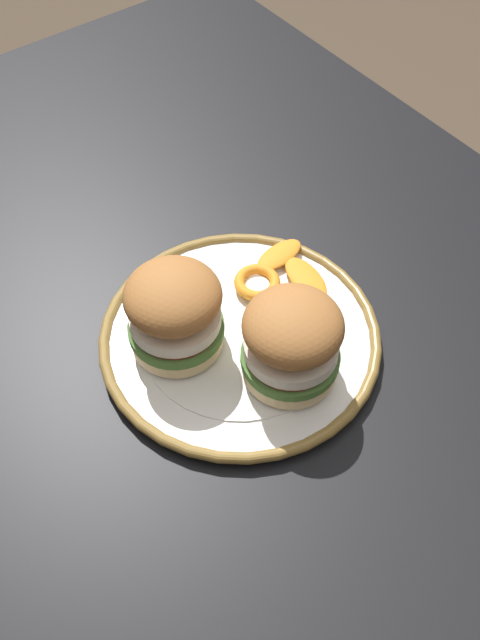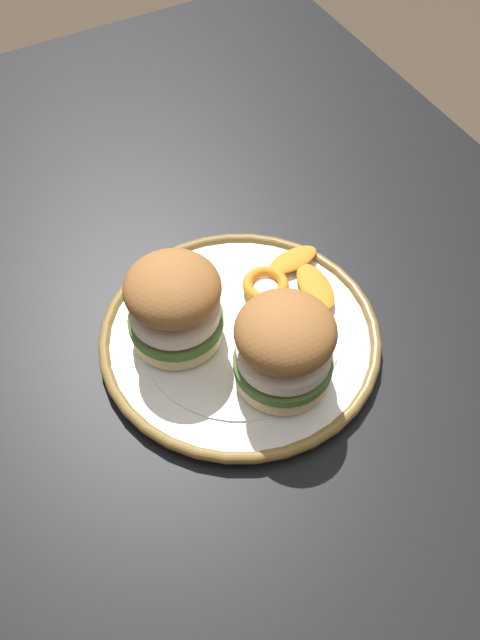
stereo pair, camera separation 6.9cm
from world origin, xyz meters
TOP-DOWN VIEW (x-y plane):
  - ground_plane at (0.00, 0.00)m, footprint 8.00×8.00m
  - dining_table at (0.00, 0.00)m, footprint 1.47×0.80m
  - dinner_plate at (0.07, 0.05)m, footprint 0.30×0.30m
  - sandwich_half_left at (0.00, 0.03)m, footprint 0.14×0.14m
  - sandwich_half_right at (0.10, 0.10)m, footprint 0.14×0.14m
  - orange_peel_curled at (0.11, -0.01)m, footprint 0.07×0.07m
  - orange_peel_strip_long at (0.08, -0.06)m, footprint 0.07×0.04m
  - orange_peel_strip_short at (0.13, -0.06)m, footprint 0.04×0.07m

SIDE VIEW (x-z plane):
  - ground_plane at x=0.00m, z-range 0.00..0.00m
  - dining_table at x=0.00m, z-range 0.27..1.02m
  - dinner_plate at x=0.07m, z-range 0.75..0.76m
  - orange_peel_strip_long at x=0.08m, z-range 0.76..0.77m
  - orange_peel_strip_short at x=0.13m, z-range 0.76..0.77m
  - orange_peel_curled at x=0.11m, z-range 0.76..0.78m
  - sandwich_half_left at x=0.00m, z-range 0.76..0.86m
  - sandwich_half_right at x=0.10m, z-range 0.76..0.86m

